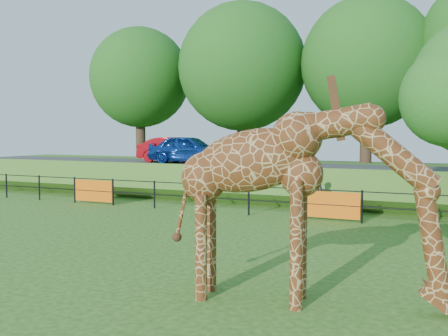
# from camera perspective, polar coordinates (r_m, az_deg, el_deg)

# --- Properties ---
(ground) EXTENTS (90.00, 90.00, 0.00)m
(ground) POSITION_cam_1_polar(r_m,az_deg,el_deg) (11.28, -12.56, -11.34)
(ground) COLOR #215214
(ground) RESTS_ON ground
(giraffe) EXTENTS (4.95, 1.60, 3.48)m
(giraffe) POSITION_cam_1_polar(r_m,az_deg,el_deg) (8.69, 9.56, -4.17)
(giraffe) COLOR #5B2D12
(giraffe) RESTS_ON ground
(perimeter_fence) EXTENTS (28.07, 0.10, 1.10)m
(perimeter_fence) POSITION_cam_1_polar(r_m,az_deg,el_deg) (18.09, 2.84, -3.68)
(perimeter_fence) COLOR black
(perimeter_fence) RESTS_ON ground
(embankment) EXTENTS (40.00, 9.00, 1.30)m
(embankment) POSITION_cam_1_polar(r_m,az_deg,el_deg) (25.16, 9.12, -1.33)
(embankment) COLOR #215214
(embankment) RESTS_ON ground
(road) EXTENTS (40.00, 5.00, 0.12)m
(road) POSITION_cam_1_polar(r_m,az_deg,el_deg) (23.66, 8.19, 0.07)
(road) COLOR #333336
(road) RESTS_ON embankment
(car_blue) EXTENTS (4.28, 1.79, 1.45)m
(car_blue) POSITION_cam_1_polar(r_m,az_deg,el_deg) (25.48, -3.99, 2.14)
(car_blue) COLOR navy
(car_blue) RESTS_ON road
(car_red) EXTENTS (4.09, 1.59, 1.33)m
(car_red) POSITION_cam_1_polar(r_m,az_deg,el_deg) (26.48, -5.66, 2.07)
(car_red) COLOR #B70D16
(car_red) RESTS_ON road
(visitor) EXTENTS (0.57, 0.37, 1.56)m
(visitor) POSITION_cam_1_polar(r_m,az_deg,el_deg) (18.26, 10.44, -2.95)
(visitor) COLOR black
(visitor) RESTS_ON ground
(bg_tree_line) EXTENTS (37.30, 8.80, 11.82)m
(bg_tree_line) POSITION_cam_1_polar(r_m,az_deg,el_deg) (31.32, 15.88, 11.61)
(bg_tree_line) COLOR #352318
(bg_tree_line) RESTS_ON ground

